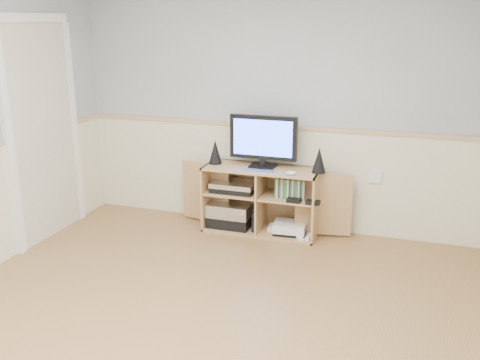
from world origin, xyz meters
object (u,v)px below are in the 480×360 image
object	(u,v)px
media_cabinet	(263,198)
monitor	(263,139)
keyboard	(258,171)
game_consoles	(289,228)

from	to	relation	value
media_cabinet	monitor	world-z (taller)	monitor
monitor	keyboard	bearing A→B (deg)	-86.80
monitor	game_consoles	world-z (taller)	monitor
media_cabinet	game_consoles	distance (m)	0.39
monitor	game_consoles	bearing A→B (deg)	-11.86
monitor	keyboard	xyz separation A→B (m)	(0.01, -0.19, -0.27)
media_cabinet	game_consoles	bearing A→B (deg)	-12.55
media_cabinet	monitor	xyz separation A→B (m)	(-0.00, -0.00, 0.59)
media_cabinet	keyboard	xyz separation A→B (m)	(0.01, -0.19, 0.32)
monitor	game_consoles	distance (m)	0.90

